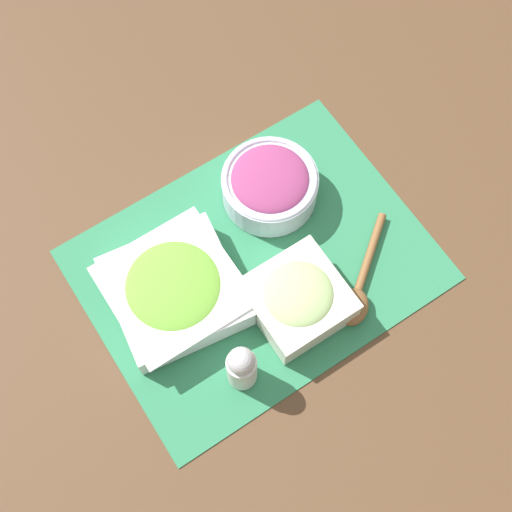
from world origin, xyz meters
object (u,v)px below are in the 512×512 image
wooden_spoon (357,293)px  cucumber_bowl (298,299)px  pepper_shaker (242,367)px  lettuce_bowl (174,290)px  onion_bowl (270,184)px

wooden_spoon → cucumber_bowl: bearing=-22.6°
pepper_shaker → wooden_spoon: bearing=-177.7°
lettuce_bowl → pepper_shaker: pepper_shaker is taller
cucumber_bowl → lettuce_bowl: size_ratio=0.65×
cucumber_bowl → wooden_spoon: bearing=157.4°
onion_bowl → wooden_spoon: onion_bowl is taller
cucumber_bowl → pepper_shaker: 0.12m
cucumber_bowl → lettuce_bowl: cucumber_bowl is taller
onion_bowl → lettuce_bowl: bearing=17.4°
cucumber_bowl → pepper_shaker: pepper_shaker is taller
lettuce_bowl → onion_bowl: size_ratio=1.35×
onion_bowl → pepper_shaker: size_ratio=1.42×
cucumber_bowl → wooden_spoon: size_ratio=0.77×
lettuce_bowl → pepper_shaker: bearing=96.5°
lettuce_bowl → onion_bowl: 0.21m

